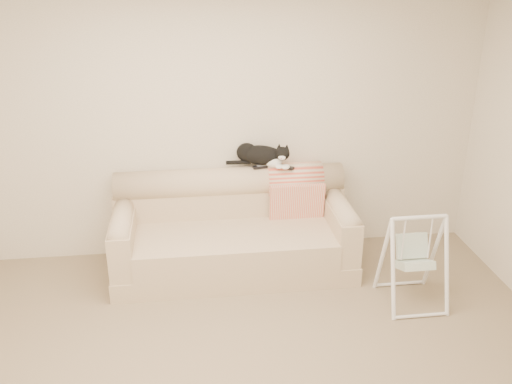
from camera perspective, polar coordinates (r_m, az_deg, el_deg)
ground_plane at (r=4.20m, az=-1.44°, el=-18.46°), size 5.00×5.00×0.00m
room_shell at (r=3.39m, az=-1.69°, el=1.29°), size 5.04×4.04×2.60m
sofa at (r=5.35m, az=-2.32°, el=-4.06°), size 2.20×0.93×0.90m
remote_a at (r=5.37m, az=0.62°, el=2.58°), size 0.19×0.08×0.03m
remote_b at (r=5.37m, az=2.95°, el=2.52°), size 0.16×0.15×0.02m
tuxedo_cat at (r=5.36m, az=0.54°, el=3.71°), size 0.60×0.41×0.24m
throw_blanket at (r=5.48m, az=3.87°, el=0.88°), size 0.52×0.38×0.58m
baby_swing at (r=4.97m, az=15.52°, el=-6.48°), size 0.50×0.53×0.82m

